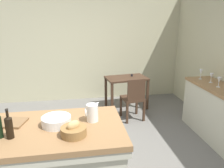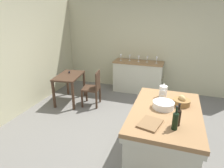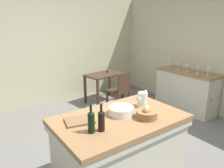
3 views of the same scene
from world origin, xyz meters
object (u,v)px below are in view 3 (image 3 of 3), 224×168
Objects in this scene: wine_bottle_dark at (101,120)px; wooden_chair at (120,90)px; wine_glass_right at (178,64)px; wine_glass_left at (198,68)px; wine_bottle_amber at (91,121)px; wine_glass_middle at (187,66)px; cutting_board at (80,121)px; writing_desk at (104,78)px; wine_glass_far_left at (208,70)px; island_table at (119,146)px; wine_glass_far_right at (169,63)px; side_cabinet at (186,91)px; wash_bowl at (121,111)px; bread_basket at (147,114)px; pitcher at (142,99)px.

wooden_chair is at bearing 47.92° from wine_bottle_dark.
wine_glass_right is at bearing 24.26° from wine_bottle_dark.
wine_bottle_amber is at bearing -165.14° from wine_glass_left.
wine_glass_left is at bearing -82.96° from wine_glass_middle.
wine_bottle_amber is (-0.02, -0.30, 0.12)m from cutting_board.
writing_desk is 5.76× the size of wine_glass_right.
wine_glass_far_left is (1.19, -1.36, 0.55)m from wooden_chair.
island_table is 2.82m from writing_desk.
wine_glass_far_right reaches higher than island_table.
cutting_board is at bearing -166.10° from side_cabinet.
wine_bottle_amber is 1.72× the size of wine_glass_far_left.
side_cabinet is at bearing 89.15° from wine_glass_left.
cutting_board is at bearing -170.35° from wine_glass_left.
wine_glass_far_right is at bearing 22.70° from cutting_board.
bread_basket is at bearing -53.95° from wash_bowl.
side_cabinet is 8.34× the size of wine_glass_right.
wine_glass_middle is at bearing -97.32° from wine_glass_right.
wine_glass_far_left is (2.34, 0.64, 0.11)m from bread_basket.
cutting_board is at bearing -166.08° from wine_glass_middle.
wash_bowl is at bearing -165.86° from wine_glass_left.
wash_bowl is (-1.34, -2.40, 0.31)m from writing_desk.
wine_glass_middle is 0.51m from wine_glass_far_right.
bread_basket is 0.84× the size of wine_bottle_dark.
cutting_board is 1.93× the size of wine_glass_right.
island_table is 0.72m from wine_bottle_amber.
wine_bottle_dark reaches higher than wine_glass_far_right.
side_cabinet is at bearing 85.60° from wine_glass_far_left.
bread_basket is at bearing -164.66° from wine_glass_far_left.
wine_glass_right is at bearing -77.64° from wine_glass_far_right.
wine_glass_middle is at bearing 19.11° from wash_bowl.
wooden_chair is at bearing 153.88° from wine_glass_right.
side_cabinet is at bearing -35.08° from wooden_chair.
wash_bowl is 0.32m from bread_basket.
wine_glass_left is at bearing 20.76° from bread_basket.
writing_desk is at bearing 139.07° from wine_glass_far_right.
island_table is at bearing -119.68° from writing_desk.
wine_glass_right reaches higher than wash_bowl.
wine_glass_middle is 0.91× the size of wine_glass_far_right.
pitcher is 1.53× the size of wine_glass_left.
wine_glass_middle is at bearing 21.36° from pitcher.
writing_desk is at bearing 66.55° from bread_basket.
wine_glass_far_left is at bearing -94.40° from side_cabinet.
wine_glass_far_left is 1.09× the size of wine_glass_middle.
wooden_chair reaches higher than island_table.
wine_glass_middle is (1.19, -0.87, 0.54)m from wooden_chair.
wine_glass_far_left is (3.03, 0.26, 0.15)m from cutting_board.
cutting_board is at bearing -157.30° from wine_glass_far_right.
wine_bottle_dark is (0.09, -0.33, 0.11)m from cutting_board.
wine_glass_middle and wine_glass_right have the same top height.
wine_glass_left is at bearing 82.33° from wine_glass_far_left.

